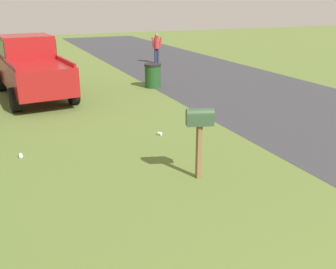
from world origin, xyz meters
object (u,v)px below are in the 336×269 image
Objects in this scene: mailbox at (200,123)px; pickup_truck at (31,65)px; trash_bin at (153,76)px; pedestrian at (157,46)px.

pickup_truck is (8.26, 2.26, -0.01)m from mailbox.
pedestrian is at bearing -23.57° from trash_bin.
mailbox is at bearing 2.99° from pedestrian.
trash_bin is (-0.35, -4.43, -0.64)m from pickup_truck.
mailbox is at bearing -170.40° from pickup_truck.
mailbox is 0.88× the size of pedestrian.
pedestrian reaches higher than mailbox.
mailbox is at bearing 164.61° from trash_bin.
mailbox is 14.23m from pedestrian.
pickup_truck reaches higher than pedestrian.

